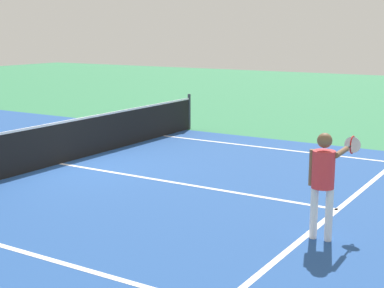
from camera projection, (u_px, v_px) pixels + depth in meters
ground_plane at (60, 164)px, 12.99m from camera, size 60.00×60.00×0.00m
court_surface_inbounds at (60, 164)px, 12.99m from camera, size 10.62×24.40×0.00m
line_sideline_right at (375, 160)px, 13.33m from camera, size 0.10×11.89×0.01m
line_service_near at (338, 209)px, 9.67m from camera, size 8.22×0.10×0.01m
line_center_service at (179, 183)px, 11.33m from camera, size 0.10×6.40×0.01m
net at (59, 142)px, 12.89m from camera, size 11.03×0.09×1.07m
player_near at (324, 174)px, 8.14m from camera, size 1.18×0.48×1.56m
tennis_ball_mid_court at (327, 201)px, 10.05m from camera, size 0.07×0.07×0.07m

